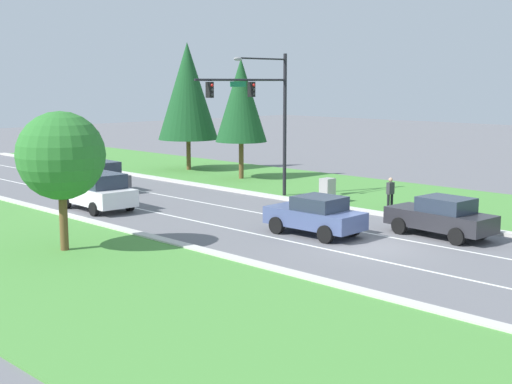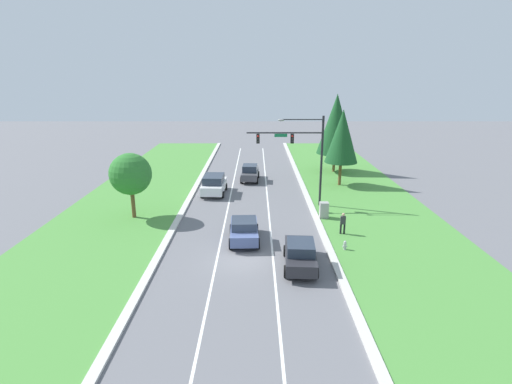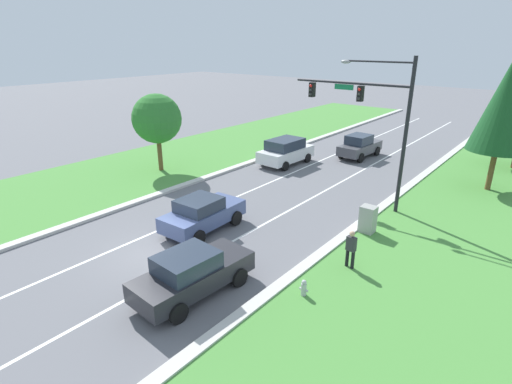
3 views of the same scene
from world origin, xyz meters
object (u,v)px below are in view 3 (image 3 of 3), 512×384
object	(u,v)px
slate_blue_sedan	(202,214)
fire_hydrant	(304,289)
graphite_sedan	(360,146)
pedestrian	(351,248)
conifer_near_right_tree	(506,104)
traffic_signal_mast	(373,110)
utility_cabinet	(368,220)
oak_near_left_tree	(157,119)
charcoal_sedan	(192,273)
white_suv	(286,151)

from	to	relation	value
slate_blue_sedan	fire_hydrant	world-z (taller)	slate_blue_sedan
graphite_sedan	slate_blue_sedan	distance (m)	17.04
pedestrian	conifer_near_right_tree	xyz separation A→B (m)	(2.53, 13.73, 4.34)
traffic_signal_mast	utility_cabinet	distance (m)	5.91
oak_near_left_tree	pedestrian	bearing A→B (deg)	-12.36
traffic_signal_mast	fire_hydrant	distance (m)	10.97
graphite_sedan	conifer_near_right_tree	distance (m)	10.74
charcoal_sedan	white_suv	size ratio (longest dim) A/B	1.01
traffic_signal_mast	graphite_sedan	xyz separation A→B (m)	(-4.56, 9.06, -4.40)
charcoal_sedan	pedestrian	xyz separation A→B (m)	(3.68, 5.15, 0.07)
pedestrian	fire_hydrant	xyz separation A→B (m)	(-0.42, -2.79, -0.59)
slate_blue_sedan	oak_near_left_tree	world-z (taller)	oak_near_left_tree
graphite_sedan	utility_cabinet	world-z (taller)	graphite_sedan
graphite_sedan	traffic_signal_mast	bearing A→B (deg)	-59.93
charcoal_sedan	white_suv	xyz separation A→B (m)	(-6.86, 15.75, 0.12)
graphite_sedan	charcoal_sedan	bearing A→B (deg)	-77.54
traffic_signal_mast	graphite_sedan	bearing A→B (deg)	116.73
white_suv	pedestrian	distance (m)	14.95
pedestrian	white_suv	bearing A→B (deg)	-38.49
traffic_signal_mast	graphite_sedan	size ratio (longest dim) A/B	1.82
traffic_signal_mast	charcoal_sedan	xyz separation A→B (m)	(-1.20, -11.93, -4.43)
white_suv	oak_near_left_tree	bearing A→B (deg)	-127.81
traffic_signal_mast	pedestrian	distance (m)	8.44
traffic_signal_mast	utility_cabinet	world-z (taller)	traffic_signal_mast
utility_cabinet	fire_hydrant	distance (m)	6.28
slate_blue_sedan	conifer_near_right_tree	distance (m)	18.38
traffic_signal_mast	utility_cabinet	bearing A→B (deg)	-63.22
graphite_sedan	utility_cabinet	xyz separation A→B (m)	(6.23, -12.37, -0.21)
white_suv	pedestrian	size ratio (longest dim) A/B	2.75
utility_cabinet	oak_near_left_tree	xyz separation A→B (m)	(-15.63, 0.13, 3.03)
graphite_sedan	oak_near_left_tree	world-z (taller)	oak_near_left_tree
graphite_sedan	fire_hydrant	bearing A→B (deg)	-67.07
conifer_near_right_tree	white_suv	bearing A→B (deg)	-166.55
utility_cabinet	white_suv	bearing A→B (deg)	143.75
charcoal_sedan	conifer_near_right_tree	size ratio (longest dim) A/B	0.58
pedestrian	fire_hydrant	bearing A→B (deg)	88.15
slate_blue_sedan	pedestrian	distance (m)	7.32
pedestrian	fire_hydrant	size ratio (longest dim) A/B	2.41
slate_blue_sedan	fire_hydrant	bearing A→B (deg)	-15.16
utility_cabinet	conifer_near_right_tree	bearing A→B (deg)	71.92
traffic_signal_mast	graphite_sedan	distance (m)	11.06
pedestrian	oak_near_left_tree	size ratio (longest dim) A/B	0.31
charcoal_sedan	oak_near_left_tree	size ratio (longest dim) A/B	0.87
traffic_signal_mast	slate_blue_sedan	world-z (taller)	traffic_signal_mast
white_suv	fire_hydrant	size ratio (longest dim) A/B	6.63
white_suv	conifer_near_right_tree	bearing A→B (deg)	15.74
charcoal_sedan	utility_cabinet	xyz separation A→B (m)	(2.86, 8.62, -0.17)
oak_near_left_tree	fire_hydrant	bearing A→B (deg)	-21.74
traffic_signal_mast	charcoal_sedan	distance (m)	12.78
pedestrian	fire_hydrant	world-z (taller)	pedestrian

